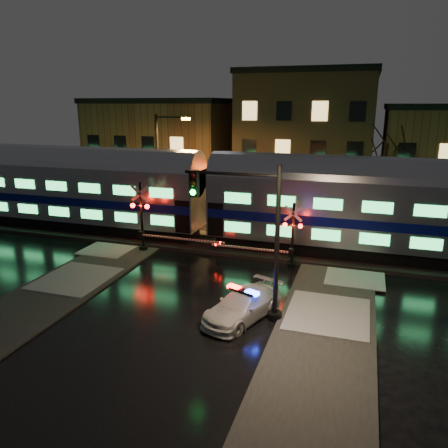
{
  "coord_description": "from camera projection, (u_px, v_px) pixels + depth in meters",
  "views": [
    {
      "loc": [
        7.52,
        -20.9,
        9.01
      ],
      "look_at": [
        -0.06,
        2.5,
        2.2
      ],
      "focal_mm": 35.0,
      "sensor_mm": 36.0,
      "label": 1
    }
  ],
  "objects": [
    {
      "name": "building_left",
      "position": [
        165.0,
        147.0,
        46.62
      ],
      "size": [
        14.0,
        10.0,
        9.0
      ],
      "primitive_type": "cube",
      "color": "brown",
      "rests_on": "ground"
    },
    {
      "name": "crossing_signal_right",
      "position": [
        286.0,
        242.0,
        24.41
      ],
      "size": [
        5.3,
        0.63,
        3.76
      ],
      "color": "black",
      "rests_on": "ground"
    },
    {
      "name": "building_mid",
      "position": [
        308.0,
        138.0,
        42.3
      ],
      "size": [
        12.0,
        11.0,
        11.5
      ],
      "primitive_type": "cube",
      "color": "brown",
      "rests_on": "ground"
    },
    {
      "name": "ballast",
      "position": [
        237.0,
        245.0,
        28.35
      ],
      "size": [
        90.0,
        4.2,
        0.24
      ],
      "primitive_type": "cube",
      "color": "black",
      "rests_on": "ground"
    },
    {
      "name": "sidewalk_right",
      "position": [
        321.0,
        351.0,
        16.35
      ],
      "size": [
        4.0,
        20.0,
        0.12
      ],
      "primitive_type": "cube",
      "color": "#2D2D2D",
      "rests_on": "ground"
    },
    {
      "name": "ground",
      "position": [
        211.0,
        275.0,
        23.79
      ],
      "size": [
        120.0,
        120.0,
        0.0
      ],
      "primitive_type": "plane",
      "color": "black",
      "rests_on": "ground"
    },
    {
      "name": "streetlight",
      "position": [
        161.0,
        162.0,
        32.9
      ],
      "size": [
        2.76,
        0.29,
        8.25
      ],
      "color": "black",
      "rests_on": "ground"
    },
    {
      "name": "traffic_light",
      "position": [
        252.0,
        239.0,
        18.19
      ],
      "size": [
        4.32,
        0.74,
        6.68
      ],
      "rotation": [
        0.0,
        0.0,
        0.0
      ],
      "color": "black",
      "rests_on": "ground"
    },
    {
      "name": "sidewalk_left",
      "position": [
        35.0,
        304.0,
        20.21
      ],
      "size": [
        4.0,
        20.0,
        0.12
      ],
      "primitive_type": "cube",
      "color": "#2D2D2D",
      "rests_on": "ground"
    },
    {
      "name": "train",
      "position": [
        207.0,
        194.0,
        28.07
      ],
      "size": [
        51.0,
        3.12,
        5.92
      ],
      "color": "black",
      "rests_on": "ballast"
    },
    {
      "name": "police_car",
      "position": [
        243.0,
        305.0,
        18.77
      ],
      "size": [
        3.16,
        4.67,
        1.41
      ],
      "rotation": [
        0.0,
        0.0,
        -0.36
      ],
      "color": "silver",
      "rests_on": "ground"
    },
    {
      "name": "crossing_signal_left",
      "position": [
        146.0,
        224.0,
        26.92
      ],
      "size": [
        6.19,
        0.67,
        4.39
      ],
      "color": "black",
      "rests_on": "ground"
    }
  ]
}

